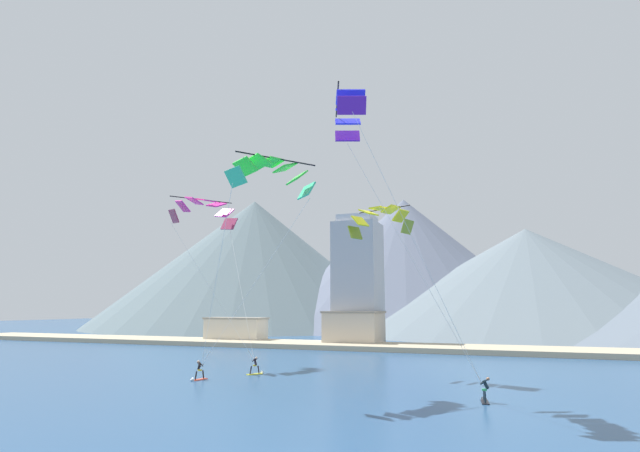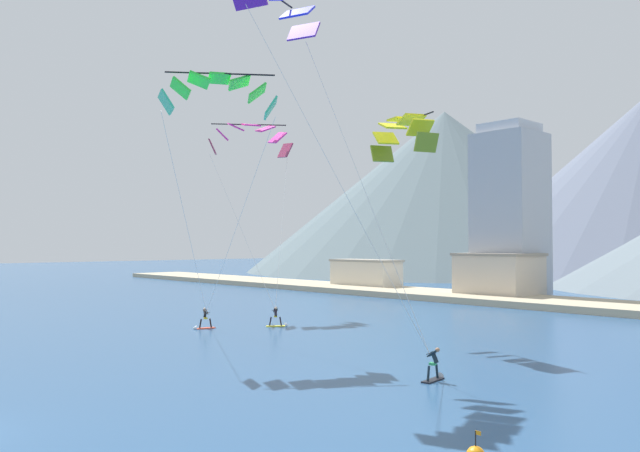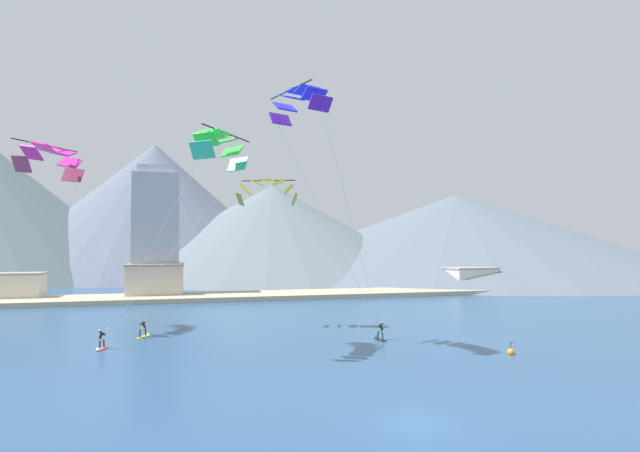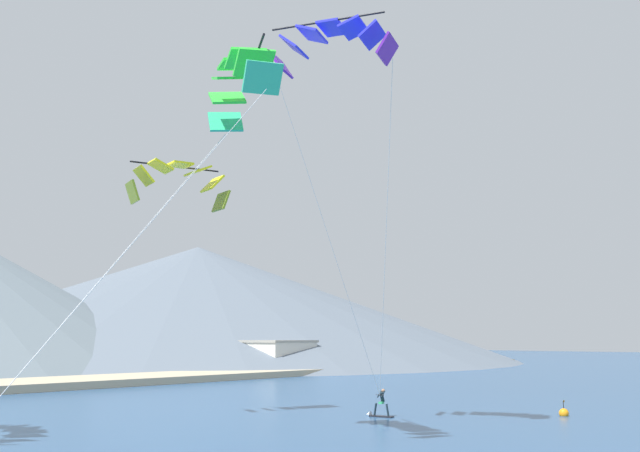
# 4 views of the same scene
# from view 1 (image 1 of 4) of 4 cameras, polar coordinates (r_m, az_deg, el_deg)

# --- Properties ---
(kitesurfer_near_lead) EXTENTS (1.27, 1.68, 1.63)m
(kitesurfer_near_lead) POSITION_cam_1_polar(r_m,az_deg,el_deg) (46.82, -7.20, -15.93)
(kitesurfer_near_lead) COLOR yellow
(kitesurfer_near_lead) RESTS_ON ground
(kitesurfer_near_trail) EXTENTS (0.67, 1.78, 1.65)m
(kitesurfer_near_trail) POSITION_cam_1_polar(r_m,az_deg,el_deg) (35.00, 18.32, -17.83)
(kitesurfer_near_trail) COLOR black
(kitesurfer_near_trail) RESTS_ON ground
(kitesurfer_mid_center) EXTENTS (0.78, 1.79, 1.63)m
(kitesurfer_mid_center) POSITION_cam_1_polar(r_m,az_deg,el_deg) (44.04, -13.85, -16.18)
(kitesurfer_mid_center) COLOR #E54C33
(kitesurfer_mid_center) RESTS_ON ground
(parafoil_kite_near_lead) EXTENTS (11.08, 7.64, 16.34)m
(parafoil_kite_near_lead) POSITION_cam_1_polar(r_m,az_deg,el_deg) (55.07, -13.07, 1.83)
(parafoil_kite_near_lead) COLOR #943050
(parafoil_kite_near_trail) EXTENTS (9.67, 6.69, 18.96)m
(parafoil_kite_near_trail) POSITION_cam_1_polar(r_m,az_deg,el_deg) (35.47, 3.40, 12.94)
(parafoil_kite_near_trail) COLOR #5D1CA5
(parafoil_kite_mid_center) EXTENTS (11.03, 8.10, 15.39)m
(parafoil_kite_mid_center) POSITION_cam_1_polar(r_m,az_deg,el_deg) (36.71, -5.51, 6.06)
(parafoil_kite_mid_center) COLOR #31C68A
(parafoil_kite_distant_high_outer) EXTENTS (6.16, 3.40, 2.63)m
(parafoil_kite_distant_high_outer) POSITION_cam_1_polar(r_m,az_deg,el_deg) (44.53, 6.86, 0.93)
(parafoil_kite_distant_high_outer) COLOR olive
(shoreline_strip) EXTENTS (180.00, 10.00, 0.70)m
(shoreline_strip) POSITION_cam_1_polar(r_m,az_deg,el_deg) (72.06, 14.99, -13.39)
(shoreline_strip) COLOR tan
(shoreline_strip) RESTS_ON ground
(shore_building_promenade_mid) EXTENTS (10.38, 4.30, 4.23)m
(shore_building_promenade_mid) POSITION_cam_1_polar(r_m,az_deg,el_deg) (86.02, -9.61, -11.66)
(shore_building_promenade_mid) COLOR beige
(shore_building_promenade_mid) RESTS_ON ground
(shore_building_quay_east) EXTENTS (8.47, 7.15, 5.32)m
(shore_building_quay_east) POSITION_cam_1_polar(r_m,az_deg,el_deg) (78.12, 3.93, -11.62)
(shore_building_quay_east) COLOR beige
(shore_building_quay_east) RESTS_ON ground
(highrise_tower) EXTENTS (7.00, 7.00, 20.66)m
(highrise_tower) POSITION_cam_1_polar(r_m,az_deg,el_deg) (80.89, 4.37, -6.25)
(highrise_tower) COLOR #A8ADB7
(highrise_tower) RESTS_ON ground
(mountain_peak_central_summit) EXTENTS (81.52, 81.52, 36.00)m
(mountain_peak_central_summit) POSITION_cam_1_polar(r_m,az_deg,el_deg) (140.74, 9.70, -4.19)
(mountain_peak_central_summit) COLOR slate
(mountain_peak_central_summit) RESTS_ON ground
(mountain_peak_east_shoulder) EXTENTS (93.17, 93.17, 37.77)m
(mountain_peak_east_shoulder) POSITION_cam_1_polar(r_m,az_deg,el_deg) (150.87, -7.61, -4.23)
(mountain_peak_east_shoulder) COLOR slate
(mountain_peak_east_shoulder) RESTS_ON ground
(mountain_peak_far_spur) EXTENTS (88.53, 88.53, 24.21)m
(mountain_peak_far_spur) POSITION_cam_1_polar(r_m,az_deg,el_deg) (126.42, 22.72, -5.73)
(mountain_peak_far_spur) COLOR slate
(mountain_peak_far_spur) RESTS_ON ground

